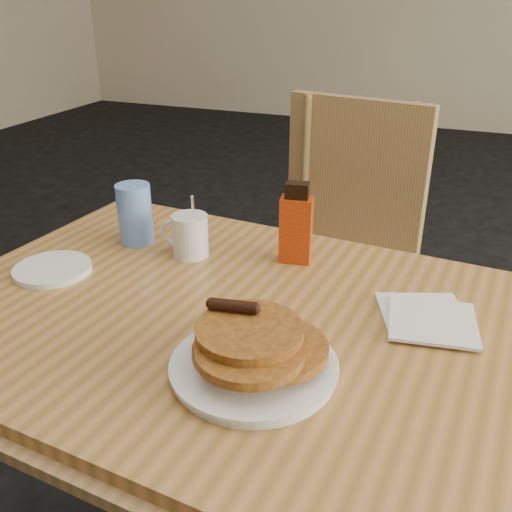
{
  "coord_description": "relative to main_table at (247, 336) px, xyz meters",
  "views": [
    {
      "loc": [
        0.35,
        -0.85,
        1.28
      ],
      "look_at": [
        -0.0,
        0.03,
        0.83
      ],
      "focal_mm": 40.0,
      "sensor_mm": 36.0,
      "label": 1
    }
  ],
  "objects": [
    {
      "name": "main_table",
      "position": [
        0.0,
        0.0,
        0.0
      ],
      "size": [
        1.28,
        0.92,
        0.75
      ],
      "rotation": [
        0.0,
        0.0,
        -0.08
      ],
      "color": "#AD743D",
      "rests_on": "floor"
    },
    {
      "name": "chair_main_far",
      "position": [
        -0.0,
        0.77,
        -0.12
      ],
      "size": [
        0.52,
        0.52,
        0.99
      ],
      "rotation": [
        0.0,
        0.0,
        -0.19
      ],
      "color": "#A9794F",
      "rests_on": "floor"
    },
    {
      "name": "pancake_plate",
      "position": [
        0.07,
        -0.15,
        0.07
      ],
      "size": [
        0.26,
        0.26,
        0.1
      ],
      "rotation": [
        0.0,
        0.0,
        -0.26
      ],
      "color": "white",
      "rests_on": "main_table"
    },
    {
      "name": "coffee_mug",
      "position": [
        -0.21,
        0.19,
        0.09
      ],
      "size": [
        0.11,
        0.08,
        0.14
      ],
      "rotation": [
        0.0,
        0.0,
        -0.11
      ],
      "color": "white",
      "rests_on": "main_table"
    },
    {
      "name": "syrup_bottle",
      "position": [
        0.01,
        0.24,
        0.12
      ],
      "size": [
        0.07,
        0.05,
        0.17
      ],
      "rotation": [
        0.0,
        0.0,
        0.17
      ],
      "color": "maroon",
      "rests_on": "main_table"
    },
    {
      "name": "napkin_stack",
      "position": [
        0.3,
        0.1,
        0.05
      ],
      "size": [
        0.2,
        0.21,
        0.01
      ],
      "rotation": [
        0.0,
        0.0,
        0.36
      ],
      "color": "silver",
      "rests_on": "main_table"
    },
    {
      "name": "blue_tumbler",
      "position": [
        -0.36,
        0.21,
        0.11
      ],
      "size": [
        0.1,
        0.1,
        0.14
      ],
      "primitive_type": "cylinder",
      "rotation": [
        0.0,
        0.0,
        0.36
      ],
      "color": "#5E8DDD",
      "rests_on": "main_table"
    },
    {
      "name": "side_saucer",
      "position": [
        -0.44,
        0.01,
        0.05
      ],
      "size": [
        0.18,
        0.18,
        0.01
      ],
      "primitive_type": "cylinder",
      "rotation": [
        0.0,
        0.0,
        -0.17
      ],
      "color": "white",
      "rests_on": "main_table"
    }
  ]
}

